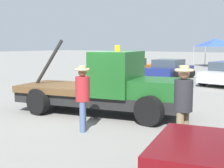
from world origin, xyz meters
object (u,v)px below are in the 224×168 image
(parked_car_orange, at_px, (132,68))
(tow_truck, at_px, (110,87))
(parked_car_navy, at_px, (169,70))
(traffic_cone, at_px, (185,94))
(person_at_hood, at_px, (83,93))
(person_near_truck, at_px, (183,101))
(canopy_tent_blue, at_px, (216,42))

(parked_car_orange, bearing_deg, tow_truck, -154.86)
(parked_car_navy, bearing_deg, traffic_cone, -152.57)
(person_at_hood, height_order, parked_car_navy, person_at_hood)
(person_at_hood, bearing_deg, person_near_truck, 148.10)
(person_at_hood, distance_m, parked_car_navy, 13.46)
(canopy_tent_blue, xyz_separation_m, traffic_cone, (5.55, -20.30, -2.25))
(tow_truck, xyz_separation_m, person_near_truck, (3.44, -1.88, 0.20))
(person_near_truck, xyz_separation_m, parked_car_orange, (-9.48, 12.49, -0.47))
(person_near_truck, distance_m, person_at_hood, 2.79)
(parked_car_navy, bearing_deg, person_at_hood, -167.20)
(parked_car_orange, distance_m, traffic_cone, 9.55)
(tow_truck, bearing_deg, person_near_truck, -42.99)
(person_at_hood, distance_m, parked_car_orange, 14.35)
(tow_truck, relative_size, person_near_truck, 3.23)
(person_near_truck, distance_m, canopy_tent_blue, 27.51)
(tow_truck, distance_m, canopy_tent_blue, 24.87)
(canopy_tent_blue, bearing_deg, parked_car_navy, -83.82)
(tow_truck, distance_m, parked_car_orange, 12.21)
(person_near_truck, height_order, parked_car_orange, person_near_truck)
(person_at_hood, bearing_deg, tow_truck, -108.26)
(parked_car_orange, height_order, canopy_tent_blue, canopy_tent_blue)
(person_near_truck, height_order, person_at_hood, person_near_truck)
(person_at_hood, distance_m, canopy_tent_blue, 27.02)
(parked_car_navy, bearing_deg, canopy_tent_blue, 2.48)
(person_at_hood, relative_size, canopy_tent_blue, 0.52)
(person_near_truck, bearing_deg, traffic_cone, 118.47)
(person_near_truck, relative_size, person_at_hood, 1.06)
(person_at_hood, height_order, traffic_cone, person_at_hood)
(parked_car_orange, relative_size, canopy_tent_blue, 1.41)
(person_near_truck, bearing_deg, parked_car_navy, 122.94)
(person_near_truck, relative_size, traffic_cone, 3.44)
(tow_truck, bearing_deg, parked_car_orange, 105.26)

